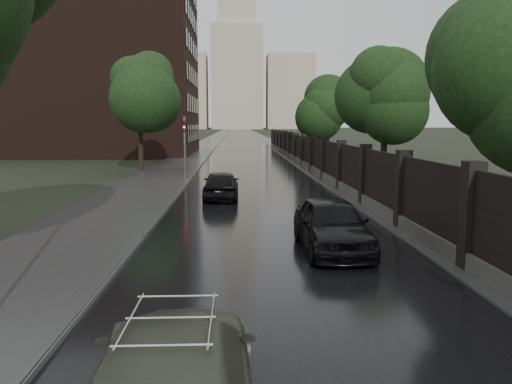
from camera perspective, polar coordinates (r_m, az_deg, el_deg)
name	(u,v)px	position (r m, az deg, el deg)	size (l,w,h in m)	color
ground	(314,377)	(7.64, 6.63, -20.29)	(800.00, 800.00, 0.00)	black
road	(238,132)	(196.68, -2.03, 6.83)	(8.00, 420.00, 0.02)	black
sidewalk_left	(223,132)	(196.74, -3.79, 6.84)	(4.00, 420.00, 0.16)	#2D2D2D
verge_right	(252,132)	(196.79, -0.42, 6.85)	(3.00, 420.00, 0.08)	#2D2D2D
fence_right	(309,157)	(39.17, 6.05, 4.05)	(0.45, 75.72, 2.70)	#383533
tree_left_far	(139,100)	(37.33, -13.20, 10.20)	(4.25, 4.25, 7.39)	black
tree_right_b	(386,99)	(29.94, 14.59, 10.22)	(4.08, 4.08, 7.01)	black
tree_right_c	(328,108)	(47.45, 8.22, 9.43)	(4.08, 4.08, 7.01)	black
traffic_light	(185,142)	(31.83, -8.15, 5.64)	(0.16, 0.32, 4.00)	#59595E
brick_building	(86,66)	(61.37, -18.85, 13.46)	(24.00, 18.00, 20.00)	black
stalinist_tower	(237,65)	(308.62, -2.19, 14.35)	(92.00, 30.00, 159.00)	tan
volga_sedan	(172,381)	(6.12, -9.54, -20.52)	(1.96, 4.82, 1.40)	#4A4D3E
hatchback_left	(221,185)	(23.78, -4.01, 0.85)	(1.64, 4.09, 1.39)	black
car_right_near	(332,225)	(14.25, 8.65, -3.71)	(1.79, 4.46, 1.52)	black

